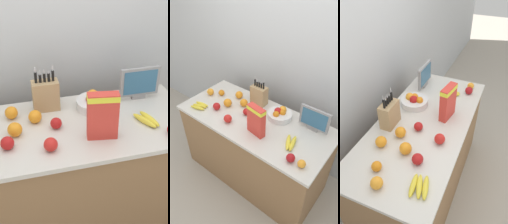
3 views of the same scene
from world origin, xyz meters
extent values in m
plane|color=#B2A899|center=(0.00, 0.00, 0.00)|extent=(14.00, 14.00, 0.00)
cube|color=silver|center=(0.00, 0.58, 1.30)|extent=(9.00, 0.06, 2.60)
cube|color=olive|center=(0.00, 0.00, 0.42)|extent=(1.58, 0.71, 0.84)
cube|color=beige|center=(0.00, 0.00, 0.86)|extent=(1.61, 0.74, 0.03)
cube|color=tan|center=(-0.13, 0.24, 0.98)|extent=(0.18, 0.10, 0.21)
cylinder|color=black|center=(-0.18, 0.24, 1.12)|extent=(0.02, 0.02, 0.07)
cube|color=silver|center=(-0.18, 0.24, 1.17)|extent=(0.01, 0.00, 0.04)
cylinder|color=black|center=(-0.16, 0.24, 1.11)|extent=(0.02, 0.02, 0.05)
cube|color=silver|center=(-0.16, 0.24, 1.15)|extent=(0.01, 0.00, 0.03)
cylinder|color=black|center=(-0.13, 0.24, 1.11)|extent=(0.02, 0.02, 0.06)
cube|color=silver|center=(-0.13, 0.24, 1.16)|extent=(0.01, 0.00, 0.03)
cylinder|color=black|center=(-0.10, 0.24, 1.11)|extent=(0.02, 0.02, 0.06)
cube|color=silver|center=(-0.10, 0.24, 1.15)|extent=(0.01, 0.00, 0.02)
cylinder|color=black|center=(-0.07, 0.24, 1.12)|extent=(0.02, 0.02, 0.07)
cube|color=silver|center=(-0.07, 0.24, 1.18)|extent=(0.01, 0.00, 0.04)
cube|color=gray|center=(0.54, 0.21, 0.89)|extent=(0.10, 0.03, 0.03)
cube|color=gray|center=(0.54, 0.21, 1.01)|extent=(0.29, 0.02, 0.21)
cube|color=#33668C|center=(0.54, 0.20, 1.01)|extent=(0.25, 0.00, 0.17)
cube|color=red|center=(0.15, -0.16, 1.02)|extent=(0.19, 0.09, 0.30)
cube|color=yellow|center=(0.15, -0.16, 1.15)|extent=(0.19, 0.10, 0.04)
cylinder|color=silver|center=(0.19, 0.17, 0.90)|extent=(0.25, 0.25, 0.06)
sphere|color=orange|center=(0.22, 0.18, 0.95)|extent=(0.06, 0.06, 0.06)
sphere|color=orange|center=(0.20, 0.22, 0.95)|extent=(0.08, 0.08, 0.08)
sphere|color=red|center=(0.17, 0.17, 0.95)|extent=(0.07, 0.07, 0.07)
sphere|color=orange|center=(0.18, 0.11, 0.95)|extent=(0.06, 0.06, 0.06)
ellipsoid|color=yellow|center=(0.49, -0.08, 0.89)|extent=(0.09, 0.20, 0.04)
ellipsoid|color=yellow|center=(0.46, -0.09, 0.89)|extent=(0.12, 0.19, 0.04)
ellipsoid|color=yellow|center=(-0.58, -0.26, 0.89)|extent=(0.17, 0.08, 0.04)
ellipsoid|color=yellow|center=(-0.58, -0.22, 0.89)|extent=(0.17, 0.09, 0.04)
ellipsoid|color=yellow|center=(-0.59, -0.18, 0.89)|extent=(0.17, 0.06, 0.04)
sphere|color=red|center=(-0.11, 0.00, 0.91)|extent=(0.07, 0.07, 0.07)
sphere|color=red|center=(-0.17, -0.20, 0.91)|extent=(0.08, 0.08, 0.08)
sphere|color=#A31419|center=(0.57, -0.25, 0.91)|extent=(0.07, 0.07, 0.07)
sphere|color=red|center=(-0.41, -0.13, 0.91)|extent=(0.08, 0.08, 0.08)
sphere|color=orange|center=(-0.57, 0.10, 0.91)|extent=(0.07, 0.07, 0.07)
sphere|color=orange|center=(-0.22, 0.10, 0.92)|extent=(0.09, 0.09, 0.09)
sphere|color=orange|center=(-0.37, 0.18, 0.92)|extent=(0.09, 0.09, 0.09)
sphere|color=orange|center=(0.67, -0.24, 0.91)|extent=(0.07, 0.07, 0.07)
sphere|color=orange|center=(-0.68, 0.03, 0.91)|extent=(0.08, 0.08, 0.08)
sphere|color=orange|center=(-0.36, -0.01, 0.92)|extent=(0.09, 0.09, 0.09)
camera|label=1|loc=(-0.34, -1.59, 2.04)|focal=50.00mm
camera|label=2|loc=(1.07, -1.35, 2.29)|focal=35.00mm
camera|label=3|loc=(-1.28, -0.54, 2.08)|focal=35.00mm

